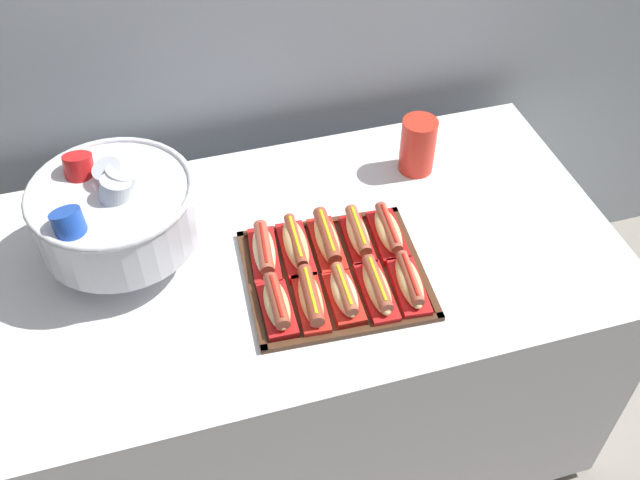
{
  "coord_description": "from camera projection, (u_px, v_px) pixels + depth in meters",
  "views": [
    {
      "loc": [
        -0.28,
        -1.16,
        2.04
      ],
      "look_at": [
        0.05,
        -0.02,
        0.82
      ],
      "focal_mm": 40.86,
      "sensor_mm": 36.0,
      "label": 1
    }
  ],
  "objects": [
    {
      "name": "buffet_table",
      "position": [
        301.0,
        344.0,
        2.0
      ],
      "size": [
        1.53,
        0.82,
        0.78
      ],
      "color": "silver",
      "rests_on": "ground_plane"
    },
    {
      "name": "hot_dog_2",
      "position": [
        344.0,
        293.0,
        1.6
      ],
      "size": [
        0.07,
        0.16,
        0.06
      ],
      "color": "red",
      "rests_on": "serving_tray"
    },
    {
      "name": "cup_stack",
      "position": [
        418.0,
        146.0,
        1.89
      ],
      "size": [
        0.09,
        0.09,
        0.15
      ],
      "color": "red",
      "rests_on": "buffet_table"
    },
    {
      "name": "hot_dog_3",
      "position": [
        377.0,
        288.0,
        1.61
      ],
      "size": [
        0.07,
        0.18,
        0.06
      ],
      "color": "red",
      "rests_on": "serving_tray"
    },
    {
      "name": "hot_dog_5",
      "position": [
        264.0,
        251.0,
        1.69
      ],
      "size": [
        0.08,
        0.18,
        0.06
      ],
      "color": "red",
      "rests_on": "serving_tray"
    },
    {
      "name": "punch_bowl",
      "position": [
        114.0,
        211.0,
        1.61
      ],
      "size": [
        0.37,
        0.37,
        0.27
      ],
      "color": "silver",
      "rests_on": "buffet_table"
    },
    {
      "name": "hot_dog_6",
      "position": [
        296.0,
        246.0,
        1.7
      ],
      "size": [
        0.08,
        0.19,
        0.06
      ],
      "color": "red",
      "rests_on": "serving_tray"
    },
    {
      "name": "hot_dog_7",
      "position": [
        327.0,
        240.0,
        1.71
      ],
      "size": [
        0.07,
        0.19,
        0.06
      ],
      "color": "red",
      "rests_on": "serving_tray"
    },
    {
      "name": "ground_plane",
      "position": [
        303.0,
        422.0,
        2.29
      ],
      "size": [
        10.0,
        10.0,
        0.0
      ],
      "primitive_type": "plane",
      "color": "gray"
    },
    {
      "name": "hot_dog_1",
      "position": [
        311.0,
        299.0,
        1.58
      ],
      "size": [
        0.07,
        0.17,
        0.06
      ],
      "color": "red",
      "rests_on": "serving_tray"
    },
    {
      "name": "hot_dog_4",
      "position": [
        409.0,
        283.0,
        1.62
      ],
      "size": [
        0.08,
        0.18,
        0.06
      ],
      "color": "red",
      "rests_on": "serving_tray"
    },
    {
      "name": "hot_dog_8",
      "position": [
        358.0,
        235.0,
        1.72
      ],
      "size": [
        0.07,
        0.17,
        0.06
      ],
      "color": "#B21414",
      "rests_on": "serving_tray"
    },
    {
      "name": "serving_tray",
      "position": [
        335.0,
        275.0,
        1.67
      ],
      "size": [
        0.43,
        0.38,
        0.01
      ],
      "color": "#472B19",
      "rests_on": "buffet_table"
    },
    {
      "name": "hot_dog_9",
      "position": [
        388.0,
        232.0,
        1.73
      ],
      "size": [
        0.08,
        0.17,
        0.06
      ],
      "color": "#B21414",
      "rests_on": "serving_tray"
    },
    {
      "name": "hot_dog_0",
      "position": [
        277.0,
        305.0,
        1.57
      ],
      "size": [
        0.07,
        0.16,
        0.06
      ],
      "color": "red",
      "rests_on": "serving_tray"
    }
  ]
}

